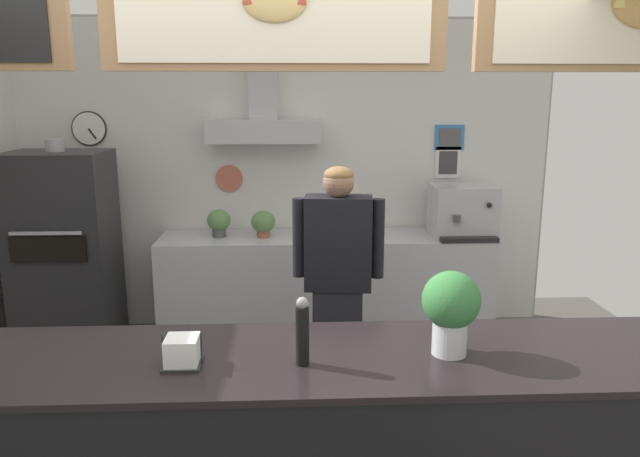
% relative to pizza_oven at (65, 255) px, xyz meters
% --- Properties ---
extents(back_wall_assembly, '(4.77, 3.07, 2.78)m').
position_rel_pizza_oven_xyz_m(back_wall_assembly, '(1.78, 0.43, 0.66)').
color(back_wall_assembly, '#9E9E99').
rests_on(back_wall_assembly, ground_plane).
extents(back_prep_counter, '(2.86, 0.62, 0.92)m').
position_rel_pizza_oven_xyz_m(back_prep_counter, '(2.13, 0.25, -0.39)').
color(back_prep_counter, '#B7BABF').
rests_on(back_prep_counter, ground_plane).
extents(pizza_oven, '(0.76, 0.66, 1.78)m').
position_rel_pizza_oven_xyz_m(pizza_oven, '(0.00, 0.00, 0.00)').
color(pizza_oven, '#232326').
rests_on(pizza_oven, ground_plane).
extents(shop_worker, '(0.58, 0.26, 1.69)m').
position_rel_pizza_oven_xyz_m(shop_worker, '(2.13, -1.11, 0.06)').
color(shop_worker, '#232328').
rests_on(shop_worker, ground_plane).
extents(espresso_machine, '(0.53, 0.51, 0.43)m').
position_rel_pizza_oven_xyz_m(espresso_machine, '(3.31, 0.23, 0.29)').
color(espresso_machine, '#B7BABF').
rests_on(espresso_machine, back_prep_counter).
extents(potted_sage, '(0.20, 0.20, 0.24)m').
position_rel_pizza_oven_xyz_m(potted_sage, '(1.21, 0.27, 0.21)').
color(potted_sage, '#4C4C51').
rests_on(potted_sage, back_prep_counter).
extents(potted_rosemary, '(0.21, 0.21, 0.23)m').
position_rel_pizza_oven_xyz_m(potted_rosemary, '(1.60, 0.23, 0.21)').
color(potted_rosemary, '#9E563D').
rests_on(potted_rosemary, back_prep_counter).
extents(basil_vase, '(0.24, 0.24, 0.36)m').
position_rel_pizza_oven_xyz_m(basil_vase, '(2.50, -2.46, 0.40)').
color(basil_vase, silver).
rests_on(basil_vase, service_counter).
extents(pepper_grinder, '(0.05, 0.05, 0.29)m').
position_rel_pizza_oven_xyz_m(pepper_grinder, '(1.88, -2.54, 0.34)').
color(pepper_grinder, black).
rests_on(pepper_grinder, service_counter).
extents(napkin_holder, '(0.16, 0.15, 0.14)m').
position_rel_pizza_oven_xyz_m(napkin_holder, '(1.40, -2.52, 0.25)').
color(napkin_holder, '#262628').
rests_on(napkin_holder, service_counter).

